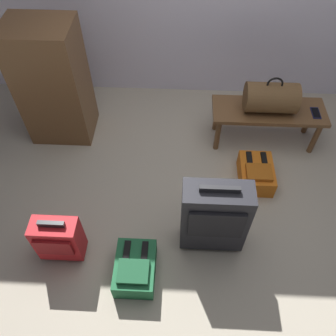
# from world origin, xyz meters

# --- Properties ---
(ground_plane) EXTENTS (6.60, 6.60, 0.00)m
(ground_plane) POSITION_xyz_m (0.00, 0.00, 0.00)
(ground_plane) COLOR #B2A893
(bench) EXTENTS (1.00, 0.36, 0.39)m
(bench) POSITION_xyz_m (0.55, 0.82, 0.33)
(bench) COLOR brown
(bench) RESTS_ON ground
(duffel_bag_brown) EXTENTS (0.44, 0.26, 0.34)m
(duffel_bag_brown) POSITION_xyz_m (0.54, 0.82, 0.52)
(duffel_bag_brown) COLOR brown
(duffel_bag_brown) RESTS_ON bench
(cell_phone) EXTENTS (0.07, 0.14, 0.01)m
(cell_phone) POSITION_xyz_m (0.95, 0.79, 0.39)
(cell_phone) COLOR #191E4C
(cell_phone) RESTS_ON bench
(suitcase_upright_charcoal) EXTENTS (0.46, 0.22, 0.71)m
(suitcase_upright_charcoal) POSITION_xyz_m (0.03, -0.29, 0.37)
(suitcase_upright_charcoal) COLOR black
(suitcase_upright_charcoal) RESTS_ON ground
(suitcase_small_red) EXTENTS (0.32, 0.19, 0.46)m
(suitcase_small_red) POSITION_xyz_m (-1.06, -0.44, 0.24)
(suitcase_small_red) COLOR red
(suitcase_small_red) RESTS_ON ground
(backpack_orange) EXTENTS (0.28, 0.38, 0.21)m
(backpack_orange) POSITION_xyz_m (0.44, 0.33, 0.09)
(backpack_orange) COLOR orange
(backpack_orange) RESTS_ON ground
(backpack_green) EXTENTS (0.28, 0.38, 0.21)m
(backpack_green) POSITION_xyz_m (-0.51, -0.57, 0.09)
(backpack_green) COLOR #1E6038
(backpack_green) RESTS_ON ground
(side_cabinet) EXTENTS (0.56, 0.44, 1.10)m
(side_cabinet) POSITION_xyz_m (-1.36, 0.88, 0.55)
(side_cabinet) COLOR brown
(side_cabinet) RESTS_ON ground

